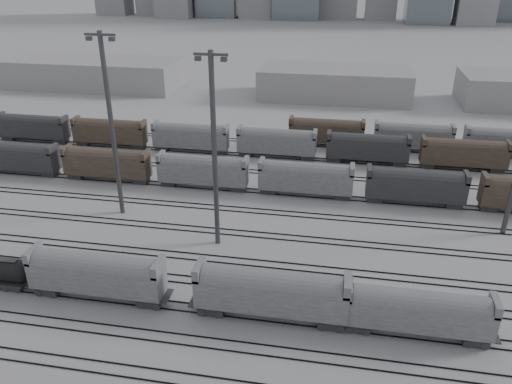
% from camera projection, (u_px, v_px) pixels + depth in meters
% --- Properties ---
extents(ground, '(900.00, 900.00, 0.00)m').
position_uv_depth(ground, '(204.00, 316.00, 53.82)').
color(ground, '#AAAAAF').
rests_on(ground, ground).
extents(tracks, '(220.00, 71.50, 0.16)m').
position_uv_depth(tracks, '(238.00, 235.00, 69.34)').
color(tracks, black).
rests_on(tracks, ground).
extents(hopper_car_a, '(15.45, 3.07, 5.53)m').
position_uv_depth(hopper_car_a, '(96.00, 272.00, 55.26)').
color(hopper_car_a, '#252528').
rests_on(hopper_car_a, ground).
extents(hopper_car_b, '(16.20, 3.22, 5.79)m').
position_uv_depth(hopper_car_b, '(271.00, 290.00, 52.01)').
color(hopper_car_b, '#252528').
rests_on(hopper_car_b, ground).
extents(hopper_car_c, '(14.56, 2.89, 5.21)m').
position_uv_depth(hopper_car_c, '(419.00, 310.00, 49.75)').
color(hopper_car_c, '#252528').
rests_on(hopper_car_c, ground).
extents(light_mast_b, '(4.24, 0.68, 26.49)m').
position_uv_depth(light_mast_b, '(111.00, 123.00, 69.49)').
color(light_mast_b, '#3D3D3F').
rests_on(light_mast_b, ground).
extents(light_mast_c, '(4.08, 0.65, 25.51)m').
position_uv_depth(light_mast_c, '(214.00, 149.00, 61.75)').
color(light_mast_c, '#3D3D3F').
rests_on(light_mast_c, ground).
extents(bg_string_near, '(151.00, 3.00, 5.60)m').
position_uv_depth(bg_string_near, '(306.00, 179.00, 79.77)').
color(bg_string_near, gray).
rests_on(bg_string_near, ground).
extents(bg_string_mid, '(151.00, 3.00, 5.60)m').
position_uv_depth(bg_string_mid, '(367.00, 149.00, 92.36)').
color(bg_string_mid, '#252528').
rests_on(bg_string_mid, ground).
extents(bg_string_far, '(66.00, 3.00, 5.60)m').
position_uv_depth(bg_string_far, '(458.00, 140.00, 96.64)').
color(bg_string_far, brown).
rests_on(bg_string_far, ground).
extents(warehouse_left, '(50.00, 18.00, 8.00)m').
position_uv_depth(warehouse_left, '(94.00, 73.00, 146.26)').
color(warehouse_left, '#99999B').
rests_on(warehouse_left, ground).
extents(warehouse_mid, '(40.00, 18.00, 8.00)m').
position_uv_depth(warehouse_mid, '(334.00, 83.00, 134.92)').
color(warehouse_mid, '#99999B').
rests_on(warehouse_mid, ground).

